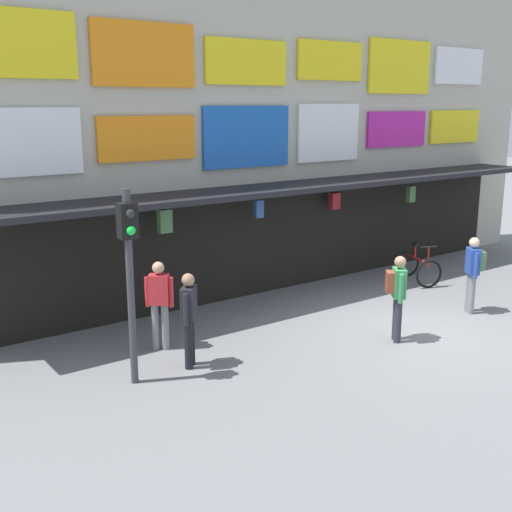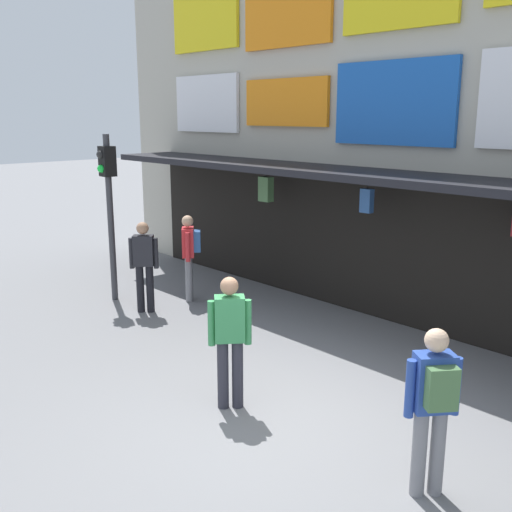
{
  "view_description": "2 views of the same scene",
  "coord_description": "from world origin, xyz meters",
  "px_view_note": "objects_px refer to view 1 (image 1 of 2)",
  "views": [
    {
      "loc": [
        -9.53,
        -7.94,
        4.46
      ],
      "look_at": [
        -2.43,
        1.93,
        1.54
      ],
      "focal_mm": 44.49,
      "sensor_mm": 36.0,
      "label": 1
    },
    {
      "loc": [
        4.57,
        -4.53,
        3.55
      ],
      "look_at": [
        -2.0,
        1.6,
        1.4
      ],
      "focal_mm": 41.63,
      "sensor_mm": 36.0,
      "label": 2
    }
  ],
  "objects_px": {
    "pedestrian_in_yellow": "(160,298)",
    "pedestrian_in_red": "(473,269)",
    "traffic_light_near": "(129,256)",
    "pedestrian_in_blue": "(397,292)",
    "bicycle_parked": "(418,267)",
    "pedestrian_in_green": "(189,315)"
  },
  "relations": [
    {
      "from": "pedestrian_in_green",
      "to": "pedestrian_in_blue",
      "type": "bearing_deg",
      "value": -17.8
    },
    {
      "from": "traffic_light_near",
      "to": "pedestrian_in_yellow",
      "type": "bearing_deg",
      "value": 46.07
    },
    {
      "from": "traffic_light_near",
      "to": "pedestrian_in_green",
      "type": "bearing_deg",
      "value": 2.26
    },
    {
      "from": "bicycle_parked",
      "to": "pedestrian_in_red",
      "type": "height_order",
      "value": "pedestrian_in_red"
    },
    {
      "from": "traffic_light_near",
      "to": "pedestrian_in_blue",
      "type": "relative_size",
      "value": 1.9
    },
    {
      "from": "traffic_light_near",
      "to": "pedestrian_in_yellow",
      "type": "height_order",
      "value": "traffic_light_near"
    },
    {
      "from": "pedestrian_in_green",
      "to": "pedestrian_in_yellow",
      "type": "bearing_deg",
      "value": 91.12
    },
    {
      "from": "bicycle_parked",
      "to": "pedestrian_in_blue",
      "type": "relative_size",
      "value": 0.8
    },
    {
      "from": "pedestrian_in_yellow",
      "to": "pedestrian_in_red",
      "type": "xyz_separation_m",
      "value": [
        6.5,
        -2.06,
        0.0
      ]
    },
    {
      "from": "bicycle_parked",
      "to": "pedestrian_in_yellow",
      "type": "distance_m",
      "value": 7.47
    },
    {
      "from": "traffic_light_near",
      "to": "pedestrian_in_blue",
      "type": "xyz_separation_m",
      "value": [
        4.9,
        -1.19,
        -1.16
      ]
    },
    {
      "from": "traffic_light_near",
      "to": "pedestrian_in_red",
      "type": "relative_size",
      "value": 1.9
    },
    {
      "from": "traffic_light_near",
      "to": "pedestrian_in_green",
      "type": "height_order",
      "value": "traffic_light_near"
    },
    {
      "from": "pedestrian_in_green",
      "to": "pedestrian_in_blue",
      "type": "relative_size",
      "value": 1.0
    },
    {
      "from": "bicycle_parked",
      "to": "pedestrian_in_green",
      "type": "distance_m",
      "value": 7.55
    },
    {
      "from": "pedestrian_in_red",
      "to": "traffic_light_near",
      "type": "bearing_deg",
      "value": 172.6
    },
    {
      "from": "bicycle_parked",
      "to": "pedestrian_in_green",
      "type": "bearing_deg",
      "value": -170.31
    },
    {
      "from": "traffic_light_near",
      "to": "bicycle_parked",
      "type": "xyz_separation_m",
      "value": [
        8.48,
        1.31,
        -1.75
      ]
    },
    {
      "from": "traffic_light_near",
      "to": "bicycle_parked",
      "type": "bearing_deg",
      "value": 8.77
    },
    {
      "from": "bicycle_parked",
      "to": "traffic_light_near",
      "type": "bearing_deg",
      "value": -171.23
    },
    {
      "from": "pedestrian_in_green",
      "to": "traffic_light_near",
      "type": "bearing_deg",
      "value": -177.74
    },
    {
      "from": "traffic_light_near",
      "to": "pedestrian_in_blue",
      "type": "distance_m",
      "value": 5.18
    }
  ]
}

